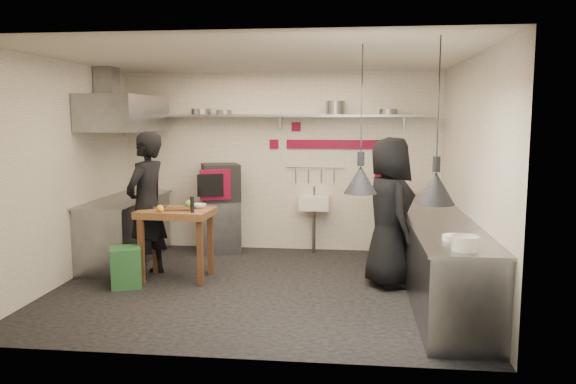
# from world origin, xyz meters

# --- Properties ---
(floor) EXTENTS (5.00, 5.00, 0.00)m
(floor) POSITION_xyz_m (0.00, 0.00, 0.00)
(floor) COLOR black
(floor) RESTS_ON ground
(ceiling) EXTENTS (5.00, 5.00, 0.00)m
(ceiling) POSITION_xyz_m (0.00, 0.00, 2.80)
(ceiling) COLOR beige
(ceiling) RESTS_ON floor
(wall_back) EXTENTS (5.00, 0.04, 2.80)m
(wall_back) POSITION_xyz_m (0.00, 2.10, 1.40)
(wall_back) COLOR silver
(wall_back) RESTS_ON floor
(wall_front) EXTENTS (5.00, 0.04, 2.80)m
(wall_front) POSITION_xyz_m (0.00, -2.10, 1.40)
(wall_front) COLOR silver
(wall_front) RESTS_ON floor
(wall_left) EXTENTS (0.04, 4.20, 2.80)m
(wall_left) POSITION_xyz_m (-2.50, 0.00, 1.40)
(wall_left) COLOR silver
(wall_left) RESTS_ON floor
(wall_right) EXTENTS (0.04, 4.20, 2.80)m
(wall_right) POSITION_xyz_m (2.50, 0.00, 1.40)
(wall_right) COLOR silver
(wall_right) RESTS_ON floor
(red_band_horiz) EXTENTS (1.70, 0.02, 0.14)m
(red_band_horiz) POSITION_xyz_m (0.95, 2.08, 1.68)
(red_band_horiz) COLOR maroon
(red_band_horiz) RESTS_ON wall_back
(red_band_vert) EXTENTS (0.14, 0.02, 1.10)m
(red_band_vert) POSITION_xyz_m (1.55, 2.08, 1.20)
(red_band_vert) COLOR maroon
(red_band_vert) RESTS_ON wall_back
(red_tile_a) EXTENTS (0.14, 0.02, 0.14)m
(red_tile_a) POSITION_xyz_m (0.25, 2.08, 1.95)
(red_tile_a) COLOR maroon
(red_tile_a) RESTS_ON wall_back
(red_tile_b) EXTENTS (0.14, 0.02, 0.14)m
(red_tile_b) POSITION_xyz_m (-0.10, 2.08, 1.68)
(red_tile_b) COLOR maroon
(red_tile_b) RESTS_ON wall_back
(back_shelf) EXTENTS (4.60, 0.34, 0.04)m
(back_shelf) POSITION_xyz_m (0.00, 1.92, 2.12)
(back_shelf) COLOR slate
(back_shelf) RESTS_ON wall_back
(shelf_bracket_left) EXTENTS (0.04, 0.06, 0.24)m
(shelf_bracket_left) POSITION_xyz_m (-1.90, 2.07, 2.02)
(shelf_bracket_left) COLOR slate
(shelf_bracket_left) RESTS_ON wall_back
(shelf_bracket_mid) EXTENTS (0.04, 0.06, 0.24)m
(shelf_bracket_mid) POSITION_xyz_m (0.00, 2.07, 2.02)
(shelf_bracket_mid) COLOR slate
(shelf_bracket_mid) RESTS_ON wall_back
(shelf_bracket_right) EXTENTS (0.04, 0.06, 0.24)m
(shelf_bracket_right) POSITION_xyz_m (1.90, 2.07, 2.02)
(shelf_bracket_right) COLOR slate
(shelf_bracket_right) RESTS_ON wall_back
(pan_far_left) EXTENTS (0.34, 0.34, 0.09)m
(pan_far_left) POSITION_xyz_m (-1.22, 1.92, 2.19)
(pan_far_left) COLOR slate
(pan_far_left) RESTS_ON back_shelf
(pan_mid_left) EXTENTS (0.27, 0.27, 0.07)m
(pan_mid_left) POSITION_xyz_m (-0.86, 1.92, 2.18)
(pan_mid_left) COLOR slate
(pan_mid_left) RESTS_ON back_shelf
(stock_pot) EXTENTS (0.32, 0.32, 0.20)m
(stock_pot) POSITION_xyz_m (0.86, 1.92, 2.24)
(stock_pot) COLOR slate
(stock_pot) RESTS_ON back_shelf
(pan_right) EXTENTS (0.34, 0.34, 0.08)m
(pan_right) POSITION_xyz_m (1.65, 1.92, 2.18)
(pan_right) COLOR slate
(pan_right) RESTS_ON back_shelf
(oven_stand) EXTENTS (0.76, 0.73, 0.80)m
(oven_stand) POSITION_xyz_m (-0.92, 1.77, 0.40)
(oven_stand) COLOR slate
(oven_stand) RESTS_ON floor
(combi_oven) EXTENTS (0.70, 0.68, 0.58)m
(combi_oven) POSITION_xyz_m (-0.90, 1.82, 1.09)
(combi_oven) COLOR black
(combi_oven) RESTS_ON oven_stand
(oven_door) EXTENTS (0.44, 0.20, 0.46)m
(oven_door) POSITION_xyz_m (-0.92, 1.51, 1.09)
(oven_door) COLOR maroon
(oven_door) RESTS_ON combi_oven
(oven_glass) EXTENTS (0.37, 0.16, 0.34)m
(oven_glass) POSITION_xyz_m (-0.98, 1.45, 1.09)
(oven_glass) COLOR black
(oven_glass) RESTS_ON oven_door
(hand_sink) EXTENTS (0.46, 0.34, 0.22)m
(hand_sink) POSITION_xyz_m (0.55, 1.92, 0.78)
(hand_sink) COLOR silver
(hand_sink) RESTS_ON wall_back
(sink_tap) EXTENTS (0.03, 0.03, 0.14)m
(sink_tap) POSITION_xyz_m (0.55, 1.92, 0.96)
(sink_tap) COLOR slate
(sink_tap) RESTS_ON hand_sink
(sink_drain) EXTENTS (0.06, 0.06, 0.66)m
(sink_drain) POSITION_xyz_m (0.55, 1.88, 0.34)
(sink_drain) COLOR slate
(sink_drain) RESTS_ON floor
(utensil_rail) EXTENTS (0.90, 0.02, 0.02)m
(utensil_rail) POSITION_xyz_m (0.55, 2.06, 1.32)
(utensil_rail) COLOR slate
(utensil_rail) RESTS_ON wall_back
(counter_right) EXTENTS (0.70, 3.80, 0.90)m
(counter_right) POSITION_xyz_m (2.15, 0.00, 0.45)
(counter_right) COLOR slate
(counter_right) RESTS_ON floor
(counter_right_top) EXTENTS (0.76, 3.90, 0.03)m
(counter_right_top) POSITION_xyz_m (2.15, 0.00, 0.92)
(counter_right_top) COLOR slate
(counter_right_top) RESTS_ON counter_right
(plate_stack) EXTENTS (0.28, 0.28, 0.13)m
(plate_stack) POSITION_xyz_m (2.12, -1.72, 1.00)
(plate_stack) COLOR silver
(plate_stack) RESTS_ON counter_right_top
(small_bowl_right) EXTENTS (0.26, 0.26, 0.05)m
(small_bowl_right) POSITION_xyz_m (2.10, -1.30, 0.96)
(small_bowl_right) COLOR silver
(small_bowl_right) RESTS_ON counter_right_top
(counter_left) EXTENTS (0.70, 1.90, 0.90)m
(counter_left) POSITION_xyz_m (-2.15, 1.05, 0.45)
(counter_left) COLOR slate
(counter_left) RESTS_ON floor
(counter_left_top) EXTENTS (0.76, 2.00, 0.03)m
(counter_left_top) POSITION_xyz_m (-2.15, 1.05, 0.92)
(counter_left_top) COLOR slate
(counter_left_top) RESTS_ON counter_left
(extractor_hood) EXTENTS (0.78, 1.60, 0.50)m
(extractor_hood) POSITION_xyz_m (-2.10, 1.05, 2.15)
(extractor_hood) COLOR slate
(extractor_hood) RESTS_ON ceiling
(hood_duct) EXTENTS (0.28, 0.28, 0.50)m
(hood_duct) POSITION_xyz_m (-2.35, 1.05, 2.55)
(hood_duct) COLOR slate
(hood_duct) RESTS_ON ceiling
(green_bin) EXTENTS (0.48, 0.48, 0.50)m
(green_bin) POSITION_xyz_m (-1.66, -0.17, 0.25)
(green_bin) COLOR #286233
(green_bin) RESTS_ON floor
(prep_table) EXTENTS (0.96, 0.70, 0.92)m
(prep_table) POSITION_xyz_m (-1.12, 0.22, 0.46)
(prep_table) COLOR brown
(prep_table) RESTS_ON floor
(cutting_board) EXTENTS (0.34, 0.26, 0.02)m
(cutting_board) POSITION_xyz_m (-1.08, 0.19, 0.93)
(cutting_board) COLOR #53311E
(cutting_board) RESTS_ON prep_table
(pepper_mill) EXTENTS (0.06, 0.06, 0.20)m
(pepper_mill) POSITION_xyz_m (-0.85, 0.03, 1.02)
(pepper_mill) COLOR black
(pepper_mill) RESTS_ON prep_table
(lemon_a) EXTENTS (0.11, 0.11, 0.09)m
(lemon_a) POSITION_xyz_m (-1.26, 0.03, 0.96)
(lemon_a) COLOR gold
(lemon_a) RESTS_ON prep_table
(lemon_b) EXTENTS (0.08, 0.08, 0.07)m
(lemon_b) POSITION_xyz_m (-1.24, 0.00, 0.96)
(lemon_b) COLOR gold
(lemon_b) RESTS_ON prep_table
(veg_ball) EXTENTS (0.14, 0.14, 0.11)m
(veg_ball) POSITION_xyz_m (-0.99, 0.37, 0.97)
(veg_ball) COLOR #5D8B3C
(veg_ball) RESTS_ON prep_table
(steel_tray) EXTENTS (0.20, 0.15, 0.03)m
(steel_tray) POSITION_xyz_m (-1.36, 0.28, 0.94)
(steel_tray) COLOR slate
(steel_tray) RESTS_ON prep_table
(bowl) EXTENTS (0.19, 0.19, 0.06)m
(bowl) POSITION_xyz_m (-0.85, 0.37, 0.95)
(bowl) COLOR silver
(bowl) RESTS_ON prep_table
(heat_lamp_near) EXTENTS (0.39, 0.39, 1.46)m
(heat_lamp_near) POSITION_xyz_m (1.21, -1.09, 2.07)
(heat_lamp_near) COLOR black
(heat_lamp_near) RESTS_ON ceiling
(heat_lamp_far) EXTENTS (0.44, 0.44, 1.48)m
(heat_lamp_far) POSITION_xyz_m (1.86, -1.61, 2.06)
(heat_lamp_far) COLOR black
(heat_lamp_far) RESTS_ON ceiling
(chef_left) EXTENTS (0.62, 0.79, 1.91)m
(chef_left) POSITION_xyz_m (-1.54, 0.32, 0.96)
(chef_left) COLOR black
(chef_left) RESTS_ON floor
(chef_right) EXTENTS (0.84, 1.04, 1.86)m
(chef_right) POSITION_xyz_m (1.59, 0.26, 0.93)
(chef_right) COLOR black
(chef_right) RESTS_ON floor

